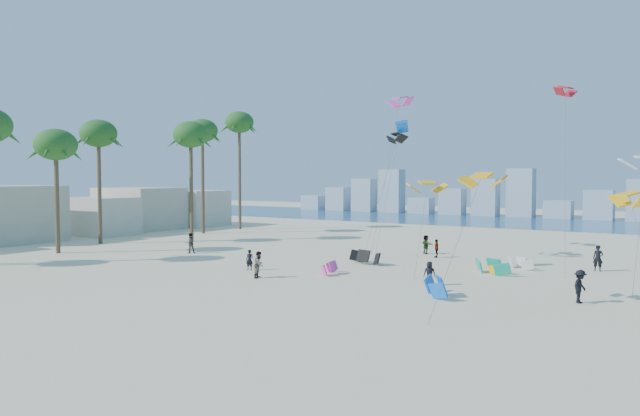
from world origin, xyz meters
The scene contains 10 objects.
ground centered at (0.00, 0.00, 0.00)m, with size 220.00×220.00×0.00m, color beige.
ocean centered at (0.00, 72.00, 0.01)m, with size 220.00×220.00×0.00m, color navy.
kitesurfer_near centered at (0.04, 10.96, 0.77)m, with size 0.56×0.37×1.53m, color black.
kitesurfer_mid centered at (2.76, 8.73, 0.92)m, with size 0.89×0.69×1.83m, color gray.
kitesurfers_far centered at (10.11, 18.87, 0.88)m, with size 34.54×16.19×1.92m.
grounded_kites centered at (12.40, 16.26, 0.48)m, with size 14.41×15.94×1.06m.
flying_kites centered at (14.27, 20.91, 9.83)m, with size 25.29×27.67×15.01m.
palm_row centered at (-21.96, 16.21, 11.24)m, with size 9.96×44.80×15.59m.
beachfront_buildings centered at (-33.69, 20.82, 2.67)m, with size 11.50×43.00×6.00m.
distant_skyline centered at (-1.19, 82.00, 3.09)m, with size 85.00×3.00×8.40m.
Camera 1 is at (28.36, -22.68, 6.92)m, focal length 33.19 mm.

